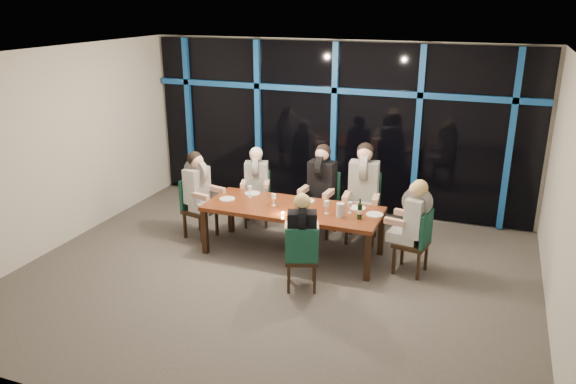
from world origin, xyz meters
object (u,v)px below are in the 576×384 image
object	(u,v)px
chair_end_left	(196,204)
diner_end_right	(414,213)
dining_table	(293,211)
diner_far_mid	(321,177)
chair_far_left	(257,195)
chair_far_right	(363,203)
water_pitcher	(340,210)
chair_end_right	(418,239)
wine_bottle	(360,211)
diner_far_left	(256,175)
diner_end_left	(198,182)
chair_near_mid	(302,255)
chair_far_mid	(323,199)
diner_far_right	(364,179)
diner_near_mid	(302,227)

from	to	relation	value
chair_end_left	diner_end_right	world-z (taller)	diner_end_right
dining_table	diner_far_mid	distance (m)	0.94
chair_far_left	chair_far_right	xyz separation A→B (m)	(1.83, -0.01, 0.09)
diner_far_mid	water_pitcher	distance (m)	1.18
chair_far_left	chair_end_right	world-z (taller)	chair_end_right
dining_table	chair_end_left	xyz separation A→B (m)	(-1.69, 0.10, -0.14)
dining_table	diner_end_right	distance (m)	1.76
diner_far_mid	wine_bottle	xyz separation A→B (m)	(0.87, -0.99, -0.11)
chair_end_right	diner_far_left	xyz separation A→B (m)	(-2.79, 0.87, 0.35)
diner_end_left	diner_end_right	world-z (taller)	diner_end_left
chair_near_mid	water_pitcher	distance (m)	0.97
chair_far_mid	chair_end_right	size ratio (longest dim) A/B	1.09
chair_far_left	chair_end_left	world-z (taller)	chair_end_left
chair_far_left	diner_far_mid	distance (m)	1.24
chair_end_right	chair_near_mid	distance (m)	1.67
chair_end_left	diner_end_right	distance (m)	3.45
wine_bottle	diner_end_right	bearing A→B (deg)	10.29
chair_end_left	diner_end_right	xyz separation A→B (m)	(3.44, -0.08, 0.36)
water_pitcher	chair_end_left	bearing A→B (deg)	159.65
chair_end_left	diner_far_mid	bearing A→B (deg)	-55.07
diner_far_right	wine_bottle	distance (m)	0.99
chair_far_mid	diner_end_right	world-z (taller)	diner_end_right
diner_end_right	diner_near_mid	world-z (taller)	diner_end_right
dining_table	chair_far_right	size ratio (longest dim) A/B	2.41
dining_table	diner_end_left	world-z (taller)	diner_end_left
chair_near_mid	diner_end_right	size ratio (longest dim) A/B	1.00
chair_end_left	chair_end_right	distance (m)	3.51
dining_table	chair_far_left	bearing A→B (deg)	136.37
diner_near_mid	wine_bottle	xyz separation A→B (m)	(0.56, 0.82, -0.00)
diner_near_mid	diner_end_left	bearing A→B (deg)	-45.69
wine_bottle	chair_far_right	bearing A→B (deg)	100.21
diner_end_right	wine_bottle	distance (m)	0.73
diner_far_right	wine_bottle	world-z (taller)	diner_far_right
chair_near_mid	diner_far_right	size ratio (longest dim) A/B	0.87
chair_end_left	wine_bottle	bearing A→B (deg)	-82.39
chair_end_right	chair_end_left	bearing A→B (deg)	-81.62
dining_table	chair_far_mid	bearing A→B (deg)	80.10
chair_far_mid	chair_end_left	distance (m)	2.05
diner_end_right	chair_end_left	bearing A→B (deg)	-81.42
chair_far_right	chair_end_right	world-z (taller)	chair_far_right
chair_far_mid	diner_far_mid	size ratio (longest dim) A/B	1.03
diner_far_mid	diner_near_mid	bearing A→B (deg)	-75.36
chair_far_right	wine_bottle	world-z (taller)	chair_far_right
diner_end_left	chair_far_left	bearing A→B (deg)	-23.43
chair_near_mid	diner_near_mid	world-z (taller)	diner_near_mid
chair_far_left	diner_end_left	bearing A→B (deg)	-143.06
chair_near_mid	chair_far_right	bearing A→B (deg)	-119.75
diner_far_mid	diner_end_right	world-z (taller)	diner_far_mid
chair_far_right	diner_end_left	xyz separation A→B (m)	(-2.45, -0.86, 0.32)
diner_far_right	wine_bottle	xyz separation A→B (m)	(0.18, -0.96, -0.16)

